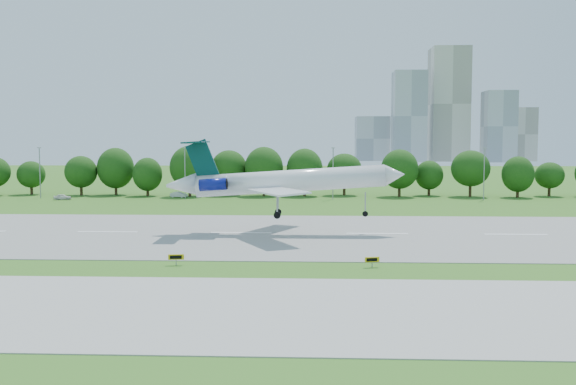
% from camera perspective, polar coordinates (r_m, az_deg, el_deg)
% --- Properties ---
extents(ground, '(600.00, 600.00, 0.00)m').
position_cam_1_polar(ground, '(70.49, -6.58, -6.49)').
color(ground, '#396B1C').
rests_on(ground, ground).
extents(runway, '(400.00, 45.00, 0.08)m').
position_cam_1_polar(runway, '(94.92, -4.20, -3.61)').
color(runway, gray).
rests_on(runway, ground).
extents(taxiway, '(400.00, 23.00, 0.08)m').
position_cam_1_polar(taxiway, '(53.22, -9.69, -10.10)').
color(taxiway, '#ADADA8').
rests_on(taxiway, ground).
extents(tree_line, '(288.40, 8.40, 10.40)m').
position_cam_1_polar(tree_line, '(160.87, -1.42, 1.92)').
color(tree_line, '#382314').
rests_on(tree_line, ground).
extents(light_poles, '(175.90, 0.25, 12.19)m').
position_cam_1_polar(light_poles, '(151.10, -2.63, 1.80)').
color(light_poles, gray).
rests_on(light_poles, ground).
extents(skyline, '(127.00, 52.00, 80.00)m').
position_cam_1_polar(skyline, '(467.82, 13.58, 6.45)').
color(skyline, '#B2B2B7').
rests_on(skyline, ground).
extents(airliner, '(35.09, 25.56, 11.47)m').
position_cam_1_polar(airliner, '(93.61, -0.87, 1.05)').
color(airliner, white).
rests_on(airliner, ground).
extents(taxi_sign_centre, '(1.72, 0.42, 1.20)m').
position_cam_1_polar(taxi_sign_centre, '(71.22, -9.92, -5.69)').
color(taxi_sign_centre, gray).
rests_on(taxi_sign_centre, ground).
extents(taxi_sign_right, '(1.59, 0.55, 1.12)m').
position_cam_1_polar(taxi_sign_right, '(69.60, 7.49, -5.95)').
color(taxi_sign_right, gray).
rests_on(taxi_sign_right, ground).
extents(service_vehicle_a, '(4.41, 2.59, 1.37)m').
position_cam_1_polar(service_vehicle_a, '(158.32, -9.69, -0.18)').
color(service_vehicle_a, silver).
rests_on(service_vehicle_a, ground).
extents(service_vehicle_b, '(4.15, 2.29, 1.34)m').
position_cam_1_polar(service_vehicle_b, '(158.51, -19.41, -0.37)').
color(service_vehicle_b, silver).
rests_on(service_vehicle_b, ground).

